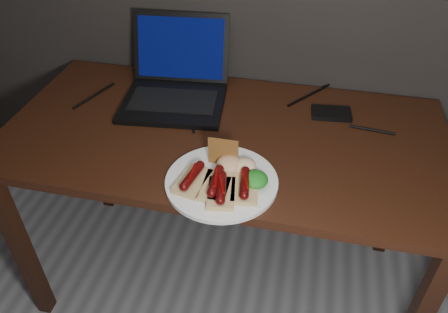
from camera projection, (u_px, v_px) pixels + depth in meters
desk at (223, 153)px, 1.44m from camera, size 1.40×0.70×0.75m
laptop at (176, 83)px, 1.52m from camera, size 0.38×0.40×0.25m
hard_drive at (331, 113)px, 1.45m from camera, size 0.14×0.09×0.02m
desk_cables at (232, 106)px, 1.49m from camera, size 1.06×0.40×0.01m
plate at (222, 181)px, 1.19m from camera, size 0.34×0.34×0.01m
bread_sausage_left at (192, 179)px, 1.16m from camera, size 0.09×0.13×0.04m
bread_sausage_center at (216, 184)px, 1.15m from camera, size 0.07×0.12×0.04m
bread_sausage_right at (245, 186)px, 1.14m from camera, size 0.09×0.12×0.04m
bread_sausage_extra at (221, 191)px, 1.13m from camera, size 0.09×0.13×0.04m
crispbread at (223, 152)px, 1.21m from camera, size 0.09×0.01×0.08m
salad_greens at (255, 179)px, 1.16m from camera, size 0.07×0.07×0.04m
salsa_mound at (230, 164)px, 1.21m from camera, size 0.07×0.07×0.04m
coleslaw_mound at (245, 166)px, 1.21m from camera, size 0.06×0.06×0.04m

